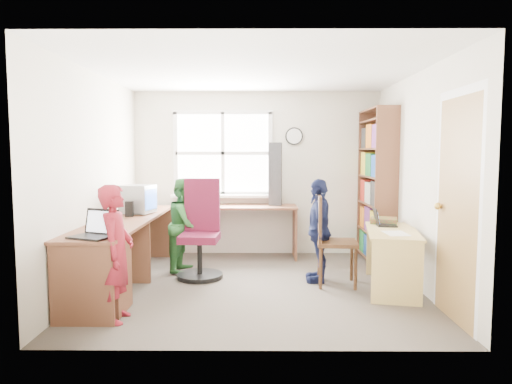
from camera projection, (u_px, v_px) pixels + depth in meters
room at (257, 178)px, 5.17m from camera, size 3.64×3.44×2.44m
l_desk at (133, 252)px, 4.87m from camera, size 2.38×2.95×0.75m
right_desk at (392, 246)px, 5.03m from camera, size 0.73×1.23×0.66m
bookshelf at (376, 190)px, 6.26m from camera, size 0.30×1.02×2.10m
swivel_chair at (201, 235)px, 5.54m from camera, size 0.58×0.58×1.19m
wooden_chair at (330, 237)px, 5.19m from camera, size 0.48×0.48×1.03m
crt_monitor at (138, 199)px, 5.68m from camera, size 0.43×0.41×0.36m
laptop_left at (96, 231)px, 4.12m from camera, size 0.44×0.41×0.25m
laptop_right at (382, 221)px, 5.32m from camera, size 0.28×0.32×0.21m
speaker_a at (129, 209)px, 5.43m from camera, size 0.11×0.11×0.18m
speaker_b at (140, 204)px, 5.93m from camera, size 0.11×0.11×0.19m
cd_tower at (275, 174)px, 6.55m from camera, size 0.20×0.18×0.90m
game_box at (384, 220)px, 5.51m from camera, size 0.38×0.38×0.06m
paper_a at (107, 228)px, 4.61m from camera, size 0.30×0.36×0.00m
paper_b at (396, 233)px, 4.79m from camera, size 0.24×0.33×0.00m
potted_plant at (214, 195)px, 6.50m from camera, size 0.21×0.19×0.32m
person_red at (116, 253)px, 4.07m from camera, size 0.31×0.46×1.23m
person_green at (185, 225)px, 5.80m from camera, size 0.53×0.64×1.19m
person_navy at (319, 230)px, 5.33m from camera, size 0.34×0.73×1.21m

